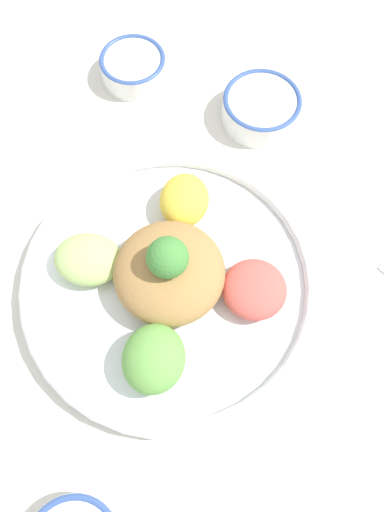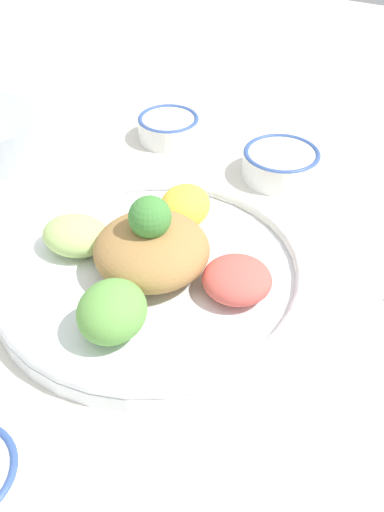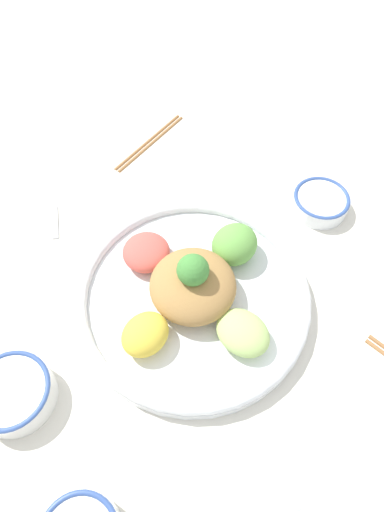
# 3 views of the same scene
# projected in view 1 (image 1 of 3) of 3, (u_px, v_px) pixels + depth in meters

# --- Properties ---
(ground_plane) EXTENTS (2.40, 2.40, 0.00)m
(ground_plane) POSITION_uv_depth(u_px,v_px,m) (179.00, 294.00, 0.66)
(ground_plane) COLOR silver
(salad_platter) EXTENTS (0.39, 0.39, 0.13)m
(salad_platter) POSITION_uv_depth(u_px,v_px,m) (170.00, 280.00, 0.64)
(salad_platter) COLOR white
(salad_platter) RESTS_ON ground_plane
(sauce_bowl_red) EXTENTS (0.10, 0.10, 0.04)m
(sauce_bowl_red) POSITION_uv_depth(u_px,v_px,m) (133.00, 66.00, 0.78)
(sauce_bowl_red) COLOR white
(sauce_bowl_red) RESTS_ON ground_plane
(rice_bowl_blue) EXTENTS (0.12, 0.12, 0.04)m
(rice_bowl_blue) POSITION_uv_depth(u_px,v_px,m) (261.00, 107.00, 0.75)
(rice_bowl_blue) COLOR white
(rice_bowl_blue) RESTS_ON ground_plane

